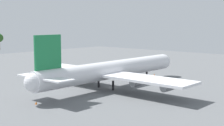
# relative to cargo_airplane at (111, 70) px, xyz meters

# --- Properties ---
(ground_plane) EXTENTS (260.17, 260.17, 0.00)m
(ground_plane) POSITION_rel_cargo_airplane_xyz_m (0.52, 0.00, -5.66)
(ground_plane) COLOR slate
(cargo_airplane) EXTENTS (65.04, 59.99, 17.64)m
(cargo_airplane) POSITION_rel_cargo_airplane_xyz_m (0.00, 0.00, 0.00)
(cargo_airplane) COLOR silver
(cargo_airplane) RESTS_ON ground_plane
(pushback_tractor) EXTENTS (5.54, 4.24, 2.36)m
(pushback_tractor) POSITION_rel_cargo_airplane_xyz_m (11.22, 18.54, -4.43)
(pushback_tractor) COLOR #333338
(pushback_tractor) RESTS_ON ground_plane
(maintenance_van) EXTENTS (4.69, 5.27, 2.31)m
(maintenance_van) POSITION_rel_cargo_airplane_xyz_m (18.36, 16.96, -4.44)
(maintenance_van) COLOR #333338
(maintenance_van) RESTS_ON ground_plane
(catering_truck) EXTENTS (3.15, 5.52, 2.31)m
(catering_truck) POSITION_rel_cargo_airplane_xyz_m (-12.04, 23.24, -4.55)
(catering_truck) COLOR #333338
(catering_truck) RESTS_ON ground_plane
(safety_cone_nose) EXTENTS (0.46, 0.46, 0.66)m
(safety_cone_nose) POSITION_rel_cargo_airplane_xyz_m (29.79, 3.52, -5.33)
(safety_cone_nose) COLOR orange
(safety_cone_nose) RESTS_ON ground_plane
(safety_cone_tail) EXTENTS (0.55, 0.55, 0.79)m
(safety_cone_tail) POSITION_rel_cargo_airplane_xyz_m (-28.75, 0.02, -5.27)
(safety_cone_tail) COLOR orange
(safety_cone_tail) RESTS_ON ground_plane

